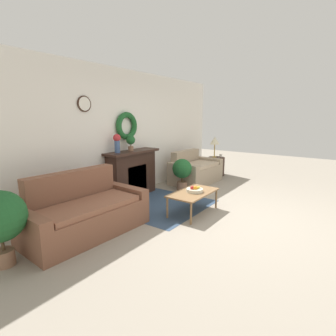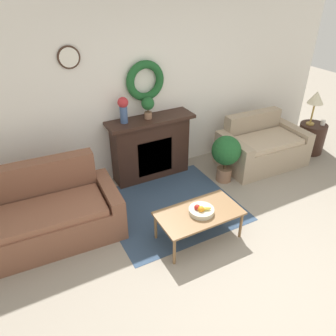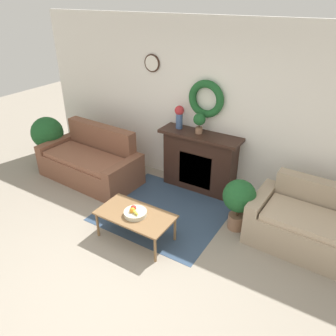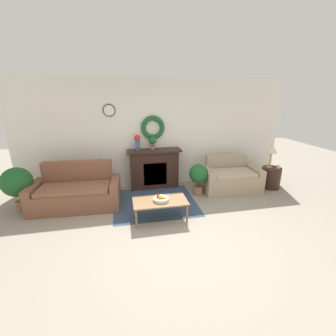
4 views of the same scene
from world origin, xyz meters
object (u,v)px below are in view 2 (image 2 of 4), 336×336
Objects in this scene: couch_left at (44,216)px; potted_plant_on_mantel at (148,105)px; mug at (323,123)px; loveseat_right at (261,147)px; fireplace at (151,147)px; table_lamp at (316,98)px; coffee_table at (199,215)px; side_table_by_loveseat at (311,138)px; vase_on_mantel_left at (123,108)px; fruit_bowl at (201,210)px; potted_plant_floor_by_loveseat at (226,153)px.

potted_plant_on_mantel is (1.75, 0.69, 0.90)m from couch_left.
loveseat_right is at bearing 171.60° from mug.
fireplace is 15.62× the size of mug.
fireplace is 2.98m from table_lamp.
couch_left is 1.81× the size of coffee_table.
potted_plant_on_mantel is (-2.97, 0.61, 0.94)m from side_table_by_loveseat.
coffee_table is at bearing -162.14° from side_table_by_loveseat.
loveseat_right is 3.79× the size of vase_on_mantel_left.
vase_on_mantel_left is (-3.28, 0.58, 0.21)m from table_lamp.
loveseat_right is 1.41× the size of coffee_table.
couch_left is 4.71m from table_lamp.
side_table_by_loveseat is (3.05, 1.01, -0.17)m from fruit_bowl.
fireplace reaches higher than loveseat_right.
loveseat_right is 1.88× the size of potted_plant_floor_by_loveseat.
side_table_by_loveseat is at bearing -38.66° from table_lamp.
table_lamp is 2.97m from potted_plant_on_mantel.
table_lamp reaches higher than side_table_by_loveseat.
couch_left is at bearing -179.71° from potted_plant_floor_by_loveseat.
couch_left reaches higher than mug.
potted_plant_on_mantel is at bearing 166.72° from loveseat_right.
fireplace is at bearing 168.68° from table_lamp.
vase_on_mantel_left is 1.16× the size of potted_plant_on_mantel.
mug is (3.16, 0.92, 0.14)m from fruit_bowl.
fireplace is 1.62m from coffee_table.
fireplace reaches higher than fruit_bowl.
couch_left is 21.46× the size of mug.
fireplace is 1.31× the size of coffee_table.
loveseat_right is 1.26m from table_lamp.
table_lamp is 2.00m from potted_plant_floor_by_loveseat.
coffee_table is 3.11× the size of potted_plant_on_mantel.
table_lamp is (1.04, -0.05, 0.71)m from loveseat_right.
mug is at bearing -11.68° from vase_on_mantel_left.
loveseat_right is at bearing 175.05° from side_table_by_loveseat.
couch_left reaches higher than side_table_by_loveseat.
potted_plant_floor_by_loveseat is at bearing -34.35° from potted_plant_on_mantel.
coffee_table is 0.08m from fruit_bowl.
couch_left is 1.80m from vase_on_mantel_left.
potted_plant_on_mantel is at bearing 167.31° from mug.
side_table_by_loveseat is 0.70× the size of potted_plant_floor_by_loveseat.
potted_plant_floor_by_loveseat is at bearing -178.19° from side_table_by_loveseat.
vase_on_mantel_left is at bearing 169.33° from side_table_by_loveseat.
vase_on_mantel_left is at bearing 29.97° from couch_left.
fireplace is 0.82m from vase_on_mantel_left.
fruit_bowl is 0.57× the size of side_table_by_loveseat.
coffee_table is at bearing -93.32° from potted_plant_on_mantel.
vase_on_mantel_left is at bearing 169.94° from table_lamp.
vase_on_mantel_left is at bearing 99.80° from coffee_table.
potted_plant_floor_by_loveseat is at bearing 41.58° from fruit_bowl.
potted_plant_on_mantel is 0.43× the size of potted_plant_floor_by_loveseat.
potted_plant_floor_by_loveseat is at bearing 3.11° from couch_left.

